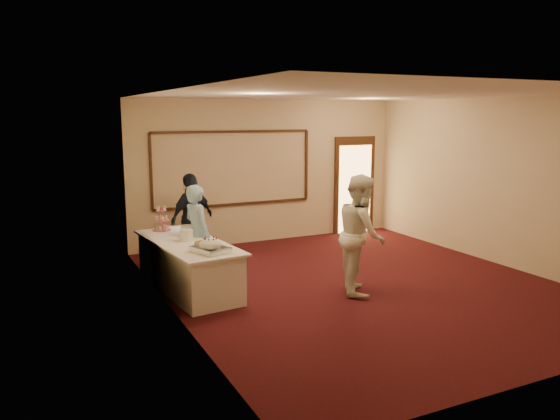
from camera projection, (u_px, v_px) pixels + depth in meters
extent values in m
plane|color=black|center=(359.00, 284.00, 8.76)|extent=(7.00, 7.00, 0.00)
cube|color=beige|center=(268.00, 171.00, 11.60)|extent=(6.00, 0.04, 3.00)
cube|color=beige|center=(171.00, 206.00, 7.22)|extent=(0.04, 7.00, 3.00)
cube|color=beige|center=(501.00, 182.00, 9.77)|extent=(0.04, 7.00, 3.00)
cube|color=white|center=(364.00, 94.00, 8.24)|extent=(6.00, 7.00, 0.04)
cube|color=#381F10|center=(234.00, 204.00, 11.35)|extent=(3.40, 0.04, 0.05)
cube|color=#381F10|center=(233.00, 132.00, 11.09)|extent=(3.40, 0.04, 0.05)
cube|color=#381F10|center=(151.00, 172.00, 10.50)|extent=(0.05, 0.04, 1.50)
cube|color=#381F10|center=(306.00, 165.00, 11.94)|extent=(0.05, 0.04, 1.50)
cube|color=#381F10|center=(354.00, 185.00, 12.55)|extent=(1.05, 0.06, 2.20)
cube|color=#FFBF66|center=(355.00, 189.00, 12.54)|extent=(0.85, 0.02, 2.00)
cube|color=white|center=(188.00, 266.00, 8.45)|extent=(1.07, 2.36, 0.74)
cube|color=white|center=(188.00, 242.00, 8.38)|extent=(1.18, 2.50, 0.03)
cube|color=#B2B4B9|center=(210.00, 251.00, 7.72)|extent=(0.53, 0.59, 0.04)
ellipsoid|color=white|center=(210.00, 244.00, 7.71)|extent=(0.32, 0.32, 0.14)
cube|color=silver|center=(214.00, 246.00, 7.90)|extent=(0.26, 0.27, 0.01)
cylinder|color=#CB456F|center=(162.00, 218.00, 9.14)|extent=(0.02, 0.02, 0.42)
cylinder|color=#CB456F|center=(162.00, 230.00, 9.17)|extent=(0.31, 0.31, 0.01)
cylinder|color=#CB456F|center=(162.00, 220.00, 9.14)|extent=(0.24, 0.24, 0.01)
cylinder|color=#CB456F|center=(161.00, 211.00, 9.12)|extent=(0.17, 0.17, 0.01)
cylinder|color=white|center=(186.00, 236.00, 8.39)|extent=(0.20, 0.20, 0.16)
cylinder|color=white|center=(186.00, 230.00, 8.37)|extent=(0.21, 0.21, 0.01)
cylinder|color=white|center=(187.00, 231.00, 8.74)|extent=(0.19, 0.19, 0.16)
cylinder|color=white|center=(187.00, 226.00, 8.73)|extent=(0.21, 0.21, 0.01)
cylinder|color=white|center=(203.00, 246.00, 8.08)|extent=(0.31, 0.31, 0.01)
cylinder|color=brown|center=(203.00, 244.00, 8.08)|extent=(0.26, 0.26, 0.05)
imported|color=#92C2E2|center=(197.00, 234.00, 8.77)|extent=(0.50, 0.65, 1.60)
imported|color=white|center=(361.00, 234.00, 8.26)|extent=(1.01, 1.10, 1.82)
imported|color=black|center=(192.00, 218.00, 10.00)|extent=(1.04, 0.79, 1.64)
cube|color=white|center=(199.00, 198.00, 9.79)|extent=(0.08, 0.06, 0.05)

